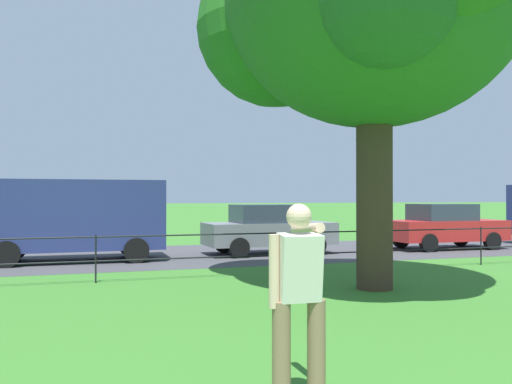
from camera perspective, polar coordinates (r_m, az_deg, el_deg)
The scene contains 7 objects.
street_strip at distance 16.72m, azimuth -16.85°, elevation -6.59°, with size 80.00×6.62×0.01m, color #424247.
park_fence at distance 11.86m, azimuth -16.33°, elevation -5.84°, with size 38.80×0.04×1.00m.
tree_large_lawn at distance 11.30m, azimuth 11.13°, elevation 19.04°, with size 6.03×6.80×8.09m.
person_thrower at distance 4.79m, azimuth 4.42°, elevation -10.71°, with size 0.53×0.76×1.72m.
panel_van_far_right at distance 15.96m, azimuth -18.71°, elevation -2.32°, with size 5.00×2.11×2.24m.
car_grey_right at distance 17.11m, azimuth 1.25°, elevation -3.87°, with size 4.04×1.89×1.54m.
car_red_left at distance 19.85m, azimuth 19.03°, elevation -3.38°, with size 4.02×1.85×1.54m.
Camera 1 is at (-0.36, 0.44, 1.78)m, focal length 38.45 mm.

